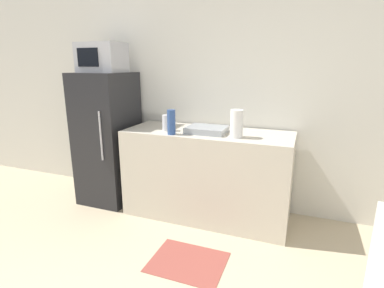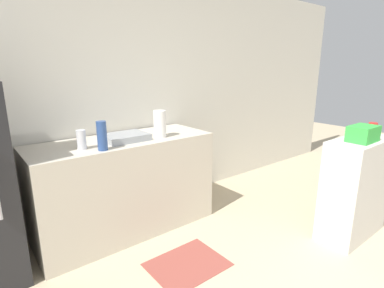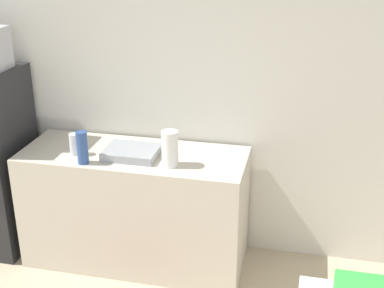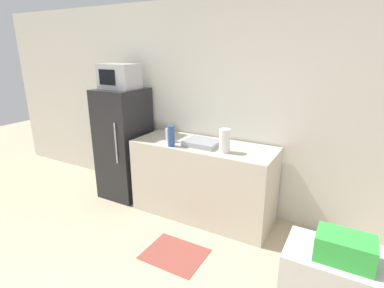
{
  "view_description": "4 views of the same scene",
  "coord_description": "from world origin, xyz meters",
  "px_view_note": "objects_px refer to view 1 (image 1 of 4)",
  "views": [
    {
      "loc": [
        0.85,
        -0.32,
        1.61
      ],
      "look_at": [
        -0.05,
        2.04,
        0.93
      ],
      "focal_mm": 28.0,
      "sensor_mm": 36.0,
      "label": 1
    },
    {
      "loc": [
        -1.28,
        -0.03,
        1.61
      ],
      "look_at": [
        0.35,
        2.02,
        0.93
      ],
      "focal_mm": 28.0,
      "sensor_mm": 36.0,
      "label": 2
    },
    {
      "loc": [
        1.18,
        -0.97,
        2.56
      ],
      "look_at": [
        0.48,
        2.13,
        1.23
      ],
      "focal_mm": 50.0,
      "sensor_mm": 36.0,
      "label": 3
    },
    {
      "loc": [
        1.46,
        -0.48,
        2.02
      ],
      "look_at": [
        0.06,
        2.02,
        1.11
      ],
      "focal_mm": 28.0,
      "sensor_mm": 36.0,
      "label": 4
    }
  ],
  "objects_px": {
    "paper_towel_roll": "(237,124)",
    "microwave": "(102,58)",
    "bottle_short": "(166,123)",
    "bottle_tall": "(171,122)",
    "refrigerator": "(108,138)"
  },
  "relations": [
    {
      "from": "microwave",
      "to": "bottle_short",
      "type": "height_order",
      "value": "microwave"
    },
    {
      "from": "microwave",
      "to": "bottle_tall",
      "type": "xyz_separation_m",
      "value": [
        0.94,
        -0.23,
        -0.62
      ]
    },
    {
      "from": "paper_towel_roll",
      "to": "bottle_short",
      "type": "bearing_deg",
      "value": 177.4
    },
    {
      "from": "microwave",
      "to": "bottle_short",
      "type": "relative_size",
      "value": 2.93
    },
    {
      "from": "bottle_tall",
      "to": "bottle_short",
      "type": "bearing_deg",
      "value": 132.63
    },
    {
      "from": "bottle_tall",
      "to": "microwave",
      "type": "bearing_deg",
      "value": 166.2
    },
    {
      "from": "paper_towel_roll",
      "to": "microwave",
      "type": "bearing_deg",
      "value": 175.28
    },
    {
      "from": "microwave",
      "to": "paper_towel_roll",
      "type": "xyz_separation_m",
      "value": [
        1.56,
        -0.13,
        -0.61
      ]
    },
    {
      "from": "refrigerator",
      "to": "bottle_short",
      "type": "height_order",
      "value": "refrigerator"
    },
    {
      "from": "bottle_short",
      "to": "paper_towel_roll",
      "type": "distance_m",
      "value": 0.75
    },
    {
      "from": "refrigerator",
      "to": "bottle_short",
      "type": "xyz_separation_m",
      "value": [
        0.81,
        -0.1,
        0.26
      ]
    },
    {
      "from": "refrigerator",
      "to": "bottle_tall",
      "type": "xyz_separation_m",
      "value": [
        0.94,
        -0.23,
        0.3
      ]
    },
    {
      "from": "bottle_tall",
      "to": "paper_towel_roll",
      "type": "height_order",
      "value": "paper_towel_roll"
    },
    {
      "from": "bottle_tall",
      "to": "bottle_short",
      "type": "xyz_separation_m",
      "value": [
        -0.12,
        0.14,
        -0.04
      ]
    },
    {
      "from": "refrigerator",
      "to": "paper_towel_roll",
      "type": "relative_size",
      "value": 5.78
    }
  ]
}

